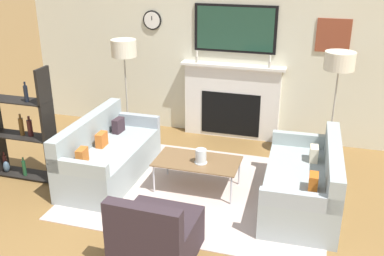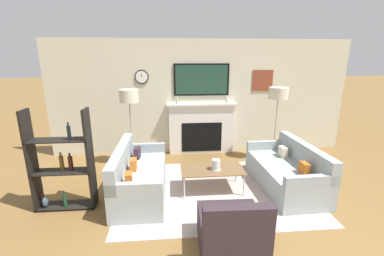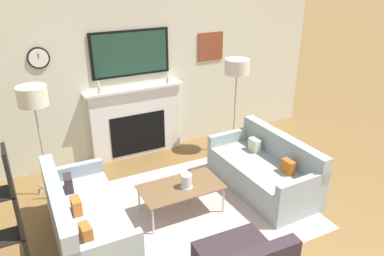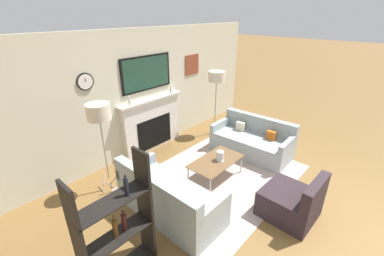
% 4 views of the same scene
% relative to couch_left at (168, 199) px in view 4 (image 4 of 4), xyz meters
% --- Properties ---
extents(ground_plane, '(60.00, 60.00, 0.00)m').
position_rel_couch_left_xyz_m(ground_plane, '(1.32, -2.51, -0.30)').
color(ground_plane, brown).
extents(fireplace_wall, '(7.13, 0.28, 2.70)m').
position_rel_couch_left_xyz_m(fireplace_wall, '(1.32, 2.00, 0.92)').
color(fireplace_wall, beige).
rests_on(fireplace_wall, ground_plane).
extents(area_rug, '(3.24, 2.43, 0.01)m').
position_rel_couch_left_xyz_m(area_rug, '(1.32, -0.00, -0.30)').
color(area_rug, '#B8A299').
rests_on(area_rug, ground_plane).
extents(couch_left, '(0.79, 1.77, 0.84)m').
position_rel_couch_left_xyz_m(couch_left, '(0.00, 0.00, 0.00)').
color(couch_left, '#939F9F').
rests_on(couch_left, ground_plane).
extents(couch_right, '(0.91, 1.75, 0.81)m').
position_rel_couch_left_xyz_m(couch_right, '(2.63, 0.00, -0.01)').
color(couch_right, '#939F9F').
rests_on(couch_right, ground_plane).
extents(armchair, '(0.78, 0.82, 0.79)m').
position_rel_couch_left_xyz_m(armchair, '(1.26, -1.47, -0.04)').
color(armchair, '#2D2328').
rests_on(armchair, ground_plane).
extents(coffee_table, '(1.09, 0.60, 0.41)m').
position_rel_couch_left_xyz_m(coffee_table, '(1.27, 0.02, 0.09)').
color(coffee_table, brown).
rests_on(coffee_table, ground_plane).
extents(hurricane_candle, '(0.16, 0.16, 0.19)m').
position_rel_couch_left_xyz_m(hurricane_candle, '(1.33, -0.03, 0.19)').
color(hurricane_candle, silver).
rests_on(hurricane_candle, coffee_table).
extents(floor_lamp_left, '(0.39, 0.39, 1.66)m').
position_rel_couch_left_xyz_m(floor_lamp_left, '(-0.27, 1.27, 1.20)').
color(floor_lamp_left, '#9E998E').
rests_on(floor_lamp_left, ground_plane).
extents(floor_lamp_right, '(0.41, 0.41, 1.67)m').
position_rel_couch_left_xyz_m(floor_lamp_right, '(2.90, 1.27, 1.22)').
color(floor_lamp_right, '#9E998E').
rests_on(floor_lamp_right, ground_plane).
extents(shelf_unit, '(0.89, 0.28, 1.57)m').
position_rel_couch_left_xyz_m(shelf_unit, '(-1.09, -0.31, 0.41)').
color(shelf_unit, black).
rests_on(shelf_unit, ground_plane).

